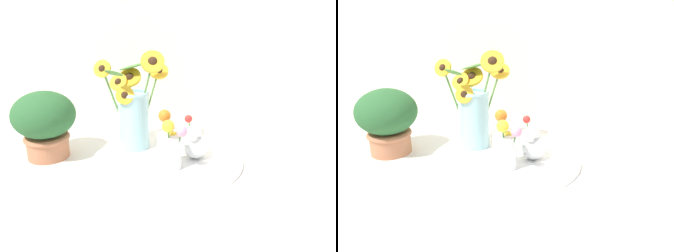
# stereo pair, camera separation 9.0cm
# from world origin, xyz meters

# --- Properties ---
(ground_plane) EXTENTS (6.00, 6.00, 0.00)m
(ground_plane) POSITION_xyz_m (0.00, 0.00, 0.00)
(ground_plane) COLOR silver
(serving_tray) EXTENTS (0.52, 0.52, 0.02)m
(serving_tray) POSITION_xyz_m (0.02, 0.11, 0.01)
(serving_tray) COLOR white
(serving_tray) RESTS_ON ground_plane
(mason_jar_sunflowers) EXTENTS (0.25, 0.23, 0.36)m
(mason_jar_sunflowers) POSITION_xyz_m (-0.12, 0.18, 0.15)
(mason_jar_sunflowers) COLOR #9ED1D6
(mason_jar_sunflowers) RESTS_ON serving_tray
(vase_small_center) EXTENTS (0.10, 0.10, 0.19)m
(vase_small_center) POSITION_xyz_m (0.04, 0.03, 0.09)
(vase_small_center) COLOR white
(vase_small_center) RESTS_ON serving_tray
(vase_bulb_right) EXTENTS (0.08, 0.08, 0.15)m
(vase_bulb_right) POSITION_xyz_m (0.11, 0.11, 0.07)
(vase_bulb_right) COLOR white
(vase_bulb_right) RESTS_ON serving_tray
(potted_plant) EXTENTS (0.22, 0.22, 0.24)m
(potted_plant) POSITION_xyz_m (-0.41, 0.08, 0.13)
(potted_plant) COLOR #B7704C
(potted_plant) RESTS_ON ground_plane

